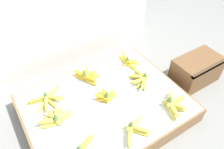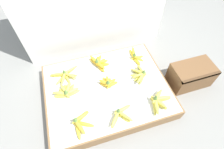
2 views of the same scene
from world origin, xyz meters
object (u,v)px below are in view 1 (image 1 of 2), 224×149
at_px(banana_bunch_front_midright, 173,103).
at_px(banana_bunch_back_left, 47,98).
at_px(banana_bunch_back_midright, 128,61).
at_px(banana_bunch_back_midleft, 87,76).
at_px(banana_bunch_middle_left, 55,118).
at_px(banana_bunch_front_midleft, 134,129).
at_px(banana_bunch_middle_midright, 141,79).
at_px(wooden_crate, 196,70).
at_px(banana_bunch_middle_midleft, 106,96).

xyz_separation_m(banana_bunch_front_midright, banana_bunch_back_left, (-0.71, 0.51, -0.01)).
relative_size(banana_bunch_back_left, banana_bunch_back_midright, 1.14).
height_order(banana_bunch_back_left, banana_bunch_back_midleft, banana_bunch_back_midleft).
bearing_deg(banana_bunch_middle_left, banana_bunch_back_midright, 16.54).
bearing_deg(banana_bunch_back_midleft, banana_bunch_front_midleft, -87.20).
distance_m(banana_bunch_middle_midright, banana_bunch_back_left, 0.70).
bearing_deg(banana_bunch_front_midright, banana_bunch_back_left, 144.27).
xyz_separation_m(wooden_crate, banana_bunch_middle_midleft, (-0.80, 0.12, 0.05)).
bearing_deg(wooden_crate, banana_bunch_back_midright, 141.66).
bearing_deg(banana_bunch_middle_midright, banana_bunch_middle_left, 179.31).
distance_m(banana_bunch_middle_midleft, banana_bunch_middle_midright, 0.32).
distance_m(banana_bunch_front_midright, banana_bunch_back_midleft, 0.67).
xyz_separation_m(banana_bunch_front_midright, banana_bunch_middle_left, (-0.72, 0.32, 0.00)).
bearing_deg(banana_bunch_front_midleft, banana_bunch_middle_left, 138.55).
xyz_separation_m(wooden_crate, banana_bunch_middle_midright, (-0.49, 0.13, 0.05)).
relative_size(banana_bunch_middle_midleft, banana_bunch_middle_midright, 0.80).
height_order(banana_bunch_front_midleft, banana_bunch_middle_midleft, banana_bunch_middle_midleft).
relative_size(banana_bunch_middle_left, banana_bunch_middle_midleft, 1.36).
distance_m(banana_bunch_front_midright, banana_bunch_back_left, 0.87).
bearing_deg(banana_bunch_back_midleft, banana_bunch_middle_left, -145.45).
bearing_deg(banana_bunch_front_midleft, banana_bunch_back_midleft, 92.80).
height_order(wooden_crate, banana_bunch_middle_midleft, banana_bunch_middle_midleft).
bearing_deg(banana_bunch_back_left, banana_bunch_back_midleft, 8.39).
relative_size(wooden_crate, banana_bunch_front_midright, 1.72).
distance_m(banana_bunch_front_midright, banana_bunch_middle_midleft, 0.46).
bearing_deg(banana_bunch_middle_left, banana_bunch_front_midright, -23.61).
bearing_deg(banana_bunch_front_midleft, banana_bunch_front_midright, 3.36).
relative_size(wooden_crate, banana_bunch_middle_midright, 1.79).
bearing_deg(banana_bunch_front_midleft, banana_bunch_middle_midright, 46.79).
xyz_separation_m(banana_bunch_back_left, banana_bunch_back_midright, (0.71, 0.02, 0.00)).
bearing_deg(banana_bunch_back_midleft, banana_bunch_back_midright, -3.88).
bearing_deg(banana_bunch_middle_midleft, banana_bunch_back_left, 149.62).
height_order(banana_bunch_front_midright, banana_bunch_back_left, banana_bunch_front_midright).
height_order(wooden_crate, banana_bunch_front_midright, banana_bunch_front_midright).
bearing_deg(wooden_crate, banana_bunch_middle_midleft, 171.57).
height_order(banana_bunch_front_midleft, banana_bunch_back_midleft, banana_bunch_back_midleft).
height_order(banana_bunch_middle_left, banana_bunch_middle_midright, banana_bunch_middle_left).
bearing_deg(banana_bunch_middle_left, banana_bunch_front_midleft, -41.45).
relative_size(banana_bunch_front_midleft, banana_bunch_middle_left, 0.92).
distance_m(wooden_crate, banana_bunch_middle_midright, 0.50).
height_order(banana_bunch_front_midleft, banana_bunch_front_midright, banana_bunch_front_midright).
distance_m(wooden_crate, banana_bunch_back_midright, 0.57).
xyz_separation_m(banana_bunch_middle_left, banana_bunch_middle_midleft, (0.37, -0.02, -0.00)).
bearing_deg(banana_bunch_back_midright, banana_bunch_front_midright, -90.83).
bearing_deg(banana_bunch_back_left, banana_bunch_middle_midright, -16.65).
bearing_deg(banana_bunch_front_midright, banana_bunch_back_midleft, 123.56).
xyz_separation_m(banana_bunch_middle_midleft, banana_bunch_back_midleft, (-0.02, 0.26, 0.00)).
distance_m(banana_bunch_middle_left, banana_bunch_back_midright, 0.76).
relative_size(banana_bunch_back_midleft, banana_bunch_back_midright, 0.91).
distance_m(banana_bunch_middle_midright, banana_bunch_back_midright, 0.23).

